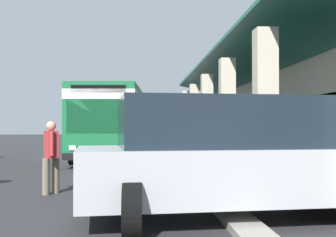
{
  "coord_description": "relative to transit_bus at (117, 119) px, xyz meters",
  "views": [
    {
      "loc": [
        21.1,
        2.58,
        1.51
      ],
      "look_at": [
        1.81,
        3.77,
        1.85
      ],
      "focal_mm": 46.98,
      "sensor_mm": 36.0,
      "label": 1
    }
  ],
  "objects": [
    {
      "name": "transit_bus",
      "position": [
        0.0,
        0.0,
        0.0
      ],
      "size": [
        11.34,
        3.25,
        3.34
      ],
      "color": "#196638",
      "rests_on": "ground"
    },
    {
      "name": "potted_palm",
      "position": [
        -1.67,
        4.2,
        -1.24
      ],
      "size": [
        1.68,
        1.87,
        2.43
      ],
      "color": "#4C4742",
      "rests_on": "ground"
    },
    {
      "name": "pedestrian",
      "position": [
        11.12,
        -0.84,
        -0.95
      ],
      "size": [
        0.65,
        0.4,
        1.62
      ],
      "color": "#726651",
      "rests_on": "ground"
    },
    {
      "name": "curb_strip",
      "position": [
        2.28,
        2.67,
        -1.79
      ],
      "size": [
        36.36,
        0.5,
        0.12
      ],
      "primitive_type": "cube",
      "color": "#9E998E",
      "rests_on": "ground"
    },
    {
      "name": "ground",
      "position": [
        -0.05,
        6.59,
        -1.85
      ],
      "size": [
        120.0,
        120.0,
        0.0
      ],
      "primitive_type": "plane",
      "color": "#2D2D30"
    },
    {
      "name": "parked_suv_silver",
      "position": [
        14.04,
        2.54,
        -0.84
      ],
      "size": [
        3.03,
        4.97,
        1.97
      ],
      "color": "#B2B5BA",
      "rests_on": "ground"
    }
  ]
}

